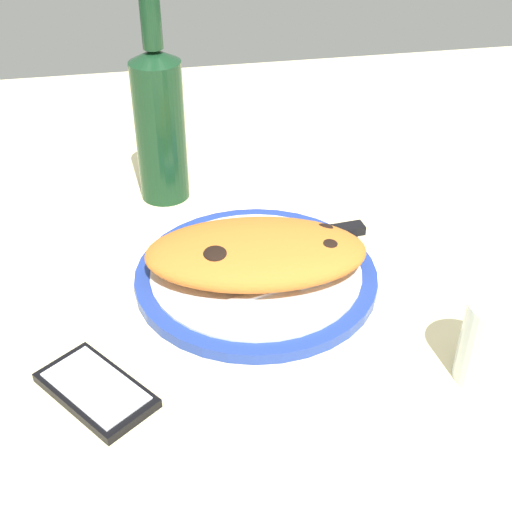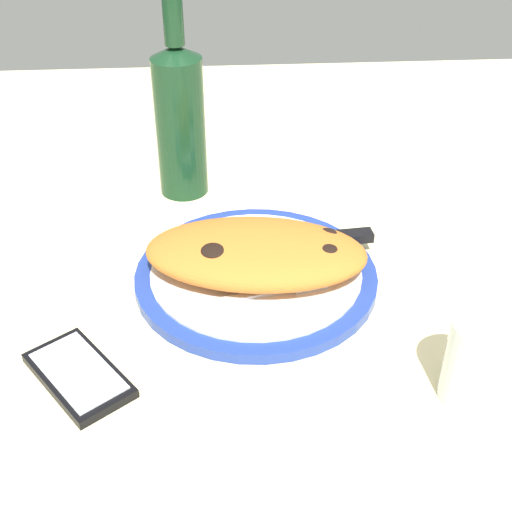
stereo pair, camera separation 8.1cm
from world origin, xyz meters
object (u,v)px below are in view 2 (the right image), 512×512
Objects in this scene: plate at (256,275)px; calzone at (257,253)px; knife at (310,241)px; fork at (266,293)px; water_glass at (479,366)px; wine_bottle at (180,118)px; smartphone at (79,375)px.

plate is 3.31cm from calzone.
fork is at bearing -123.18° from knife.
plate is 28.50cm from water_glass.
calzone is at bearing -68.33° from wine_bottle.
knife is 2.55× the size of water_glass.
wine_bottle is (-9.06, 22.81, 7.23)cm from calzone.
calzone reaches higher than knife.
fork is at bearing 141.07° from water_glass.
water_glass reaches higher than calzone.
water_glass reaches higher than knife.
smartphone is (-18.95, -15.17, -0.24)cm from plate.
smartphone is (-19.75, -10.43, -1.31)cm from fork.
plate is at bearing 99.60° from fork.
plate is 2.12× the size of smartphone.
smartphone is at bearing -141.32° from plate.
fork is at bearing 27.85° from smartphone.
fork is at bearing -80.40° from plate.
calzone is 2.98× the size of water_glass.
knife is 28.22cm from water_glass.
knife is at bearing 116.97° from water_glass.
plate is at bearing 38.68° from smartphone.
smartphone is at bearing 172.68° from water_glass.
knife is at bearing 34.72° from plate.
plate is 8.77cm from knife.
calzone is at bearing 98.58° from fork.
smartphone is at bearing -141.45° from calzone.
fork is 11.56cm from knife.
plate is at bearing -68.52° from wine_bottle.
wine_bottle is at bearing 111.48° from plate.
knife is (7.12, 4.94, 1.34)cm from plate.
wine_bottle reaches higher than calzone.
calzone is 1.17× the size of knife.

